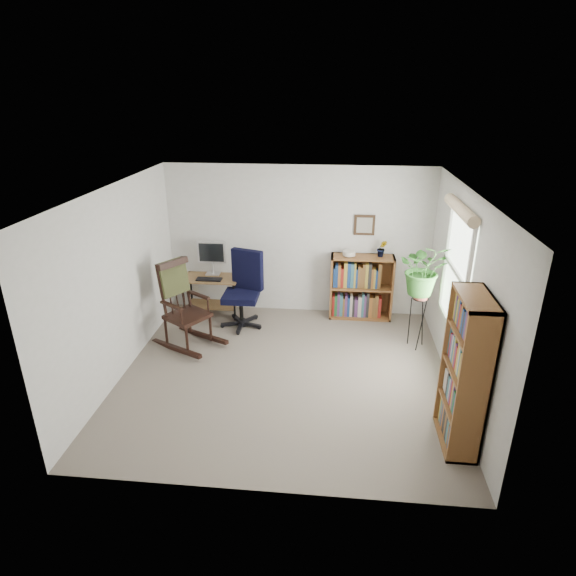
# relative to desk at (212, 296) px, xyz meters

# --- Properties ---
(floor) EXTENTS (4.20, 4.00, 0.00)m
(floor) POSITION_rel_desk_xyz_m (1.38, -1.70, -0.32)
(floor) COLOR gray
(floor) RESTS_ON ground
(ceiling) EXTENTS (4.20, 4.00, 0.00)m
(ceiling) POSITION_rel_desk_xyz_m (1.38, -1.70, 2.08)
(ceiling) COLOR white
(ceiling) RESTS_ON ground
(wall_back) EXTENTS (4.20, 0.00, 2.40)m
(wall_back) POSITION_rel_desk_xyz_m (1.38, 0.30, 0.88)
(wall_back) COLOR silver
(wall_back) RESTS_ON ground
(wall_front) EXTENTS (4.20, 0.00, 2.40)m
(wall_front) POSITION_rel_desk_xyz_m (1.38, -3.70, 0.88)
(wall_front) COLOR silver
(wall_front) RESTS_ON ground
(wall_left) EXTENTS (0.00, 4.00, 2.40)m
(wall_left) POSITION_rel_desk_xyz_m (-0.72, -1.70, 0.88)
(wall_left) COLOR silver
(wall_left) RESTS_ON ground
(wall_right) EXTENTS (0.00, 4.00, 2.40)m
(wall_right) POSITION_rel_desk_xyz_m (3.48, -1.70, 0.88)
(wall_right) COLOR silver
(wall_right) RESTS_ON ground
(window) EXTENTS (0.12, 1.20, 1.50)m
(window) POSITION_rel_desk_xyz_m (3.44, -1.40, 1.08)
(window) COLOR silver
(window) RESTS_ON wall_right
(desk) EXTENTS (0.89, 0.49, 0.64)m
(desk) POSITION_rel_desk_xyz_m (0.00, 0.00, 0.00)
(desk) COLOR olive
(desk) RESTS_ON floor
(monitor) EXTENTS (0.46, 0.16, 0.56)m
(monitor) POSITION_rel_desk_xyz_m (0.00, 0.14, 0.60)
(monitor) COLOR silver
(monitor) RESTS_ON desk
(keyboard) EXTENTS (0.40, 0.15, 0.02)m
(keyboard) POSITION_rel_desk_xyz_m (0.00, -0.12, 0.33)
(keyboard) COLOR black
(keyboard) RESTS_ON desk
(office_chair) EXTENTS (0.83, 0.83, 1.20)m
(office_chair) POSITION_rel_desk_xyz_m (0.56, -0.39, 0.28)
(office_chair) COLOR black
(office_chair) RESTS_ON floor
(rocking_chair) EXTENTS (1.28, 1.15, 1.27)m
(rocking_chair) POSITION_rel_desk_xyz_m (-0.08, -1.06, 0.31)
(rocking_chair) COLOR black
(rocking_chair) RESTS_ON floor
(low_bookshelf) EXTENTS (0.99, 0.33, 1.04)m
(low_bookshelf) POSITION_rel_desk_xyz_m (2.41, 0.12, 0.20)
(low_bookshelf) COLOR brown
(low_bookshelf) RESTS_ON floor
(tall_bookshelf) EXTENTS (0.31, 0.73, 1.67)m
(tall_bookshelf) POSITION_rel_desk_xyz_m (3.30, -2.80, 0.51)
(tall_bookshelf) COLOR brown
(tall_bookshelf) RESTS_ON floor
(plant_stand) EXTENTS (0.30, 0.30, 0.89)m
(plant_stand) POSITION_rel_desk_xyz_m (3.18, -0.79, 0.12)
(plant_stand) COLOR black
(plant_stand) RESTS_ON floor
(spider_plant) EXTENTS (1.69, 1.88, 1.46)m
(spider_plant) POSITION_rel_desk_xyz_m (3.18, -0.79, 1.23)
(spider_plant) COLOR #2B6423
(spider_plant) RESTS_ON plant_stand
(potted_plant_small) EXTENTS (0.13, 0.24, 0.11)m
(potted_plant_small) POSITION_rel_desk_xyz_m (2.69, 0.13, 0.77)
(potted_plant_small) COLOR #2B6423
(potted_plant_small) RESTS_ON low_bookshelf
(framed_picture) EXTENTS (0.32, 0.04, 0.32)m
(framed_picture) POSITION_rel_desk_xyz_m (2.41, 0.27, 1.18)
(framed_picture) COLOR black
(framed_picture) RESTS_ON wall_back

